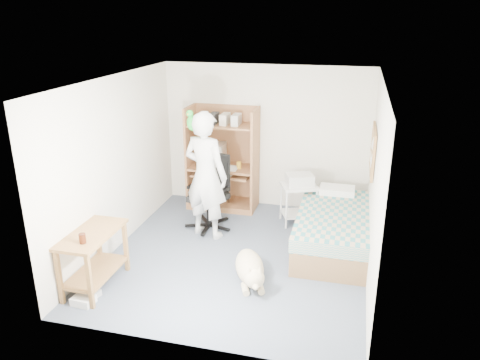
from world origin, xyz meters
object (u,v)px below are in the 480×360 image
(computer_hutch, at_px, (223,162))
(bed, at_px, (333,229))
(dog, at_px, (250,268))
(person, at_px, (206,175))
(office_chair, at_px, (211,202))
(printer_cart, at_px, (299,198))
(side_desk, at_px, (93,251))

(computer_hutch, distance_m, bed, 2.35)
(dog, bearing_deg, person, 108.85)
(office_chair, relative_size, printer_cart, 1.73)
(office_chair, height_order, dog, office_chair)
(computer_hutch, relative_size, printer_cart, 2.62)
(person, distance_m, printer_cart, 1.63)
(office_chair, bearing_deg, person, -67.59)
(bed, height_order, office_chair, office_chair)
(office_chair, height_order, person, person)
(bed, xyz_separation_m, printer_cart, (-0.60, 0.72, 0.16))
(bed, xyz_separation_m, person, (-1.93, -0.07, 0.70))
(office_chair, xyz_separation_m, printer_cart, (1.36, 0.48, 0.02))
(printer_cart, bearing_deg, person, -171.54)
(computer_hutch, xyz_separation_m, bed, (2.00, -1.12, -0.53))
(office_chair, height_order, printer_cart, office_chair)
(computer_hutch, distance_m, person, 1.21)
(computer_hutch, height_order, side_desk, computer_hutch)
(dog, bearing_deg, side_desk, 176.63)
(bed, bearing_deg, person, -177.92)
(computer_hutch, distance_m, office_chair, 0.97)
(bed, distance_m, printer_cart, 0.95)
(side_desk, relative_size, office_chair, 0.84)
(computer_hutch, relative_size, side_desk, 1.80)
(computer_hutch, height_order, person, person)
(bed, distance_m, office_chair, 1.98)
(computer_hutch, xyz_separation_m, person, (0.07, -1.19, 0.16))
(computer_hutch, relative_size, person, 0.91)
(side_desk, xyz_separation_m, dog, (1.88, 0.59, -0.31))
(computer_hutch, xyz_separation_m, side_desk, (-0.85, -2.94, -0.33))
(person, bearing_deg, side_desk, 78.90)
(side_desk, xyz_separation_m, person, (0.92, 1.75, 0.49))
(computer_hutch, relative_size, office_chair, 1.52)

